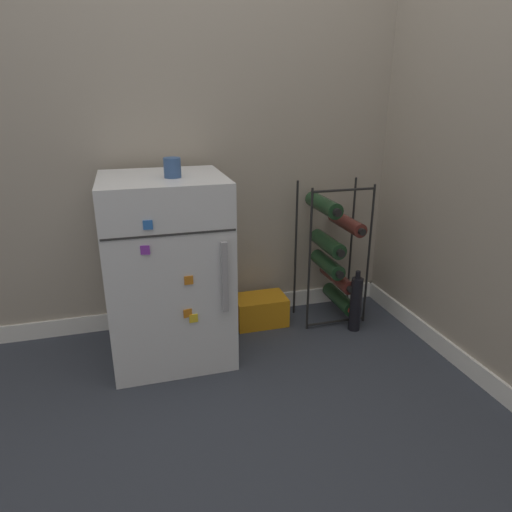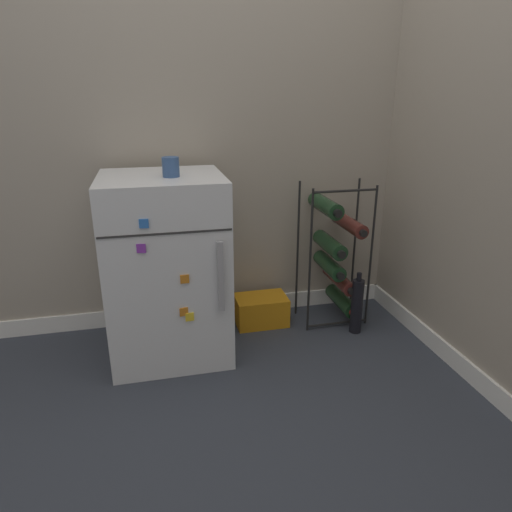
{
  "view_description": "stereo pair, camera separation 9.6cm",
  "coord_description": "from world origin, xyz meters",
  "px_view_note": "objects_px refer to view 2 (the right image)",
  "views": [
    {
      "loc": [
        -0.56,
        -1.57,
        1.18
      ],
      "look_at": [
        0.02,
        0.45,
        0.42
      ],
      "focal_mm": 32.0,
      "sensor_mm": 36.0,
      "label": 1
    },
    {
      "loc": [
        -0.47,
        -1.6,
        1.18
      ],
      "look_at": [
        0.02,
        0.45,
        0.42
      ],
      "focal_mm": 32.0,
      "sensor_mm": 36.0,
      "label": 2
    }
  ],
  "objects_px": {
    "wine_rack": "(335,254)",
    "soda_box": "(261,310)",
    "loose_bottle_floor": "(357,306)",
    "mini_fridge": "(167,268)",
    "fridge_top_cup": "(171,167)"
  },
  "relations": [
    {
      "from": "loose_bottle_floor",
      "to": "fridge_top_cup",
      "type": "bearing_deg",
      "value": 179.94
    },
    {
      "from": "fridge_top_cup",
      "to": "loose_bottle_floor",
      "type": "xyz_separation_m",
      "value": [
        0.9,
        -0.0,
        -0.74
      ]
    },
    {
      "from": "loose_bottle_floor",
      "to": "mini_fridge",
      "type": "bearing_deg",
      "value": 177.0
    },
    {
      "from": "fridge_top_cup",
      "to": "loose_bottle_floor",
      "type": "relative_size",
      "value": 0.25
    },
    {
      "from": "mini_fridge",
      "to": "loose_bottle_floor",
      "type": "height_order",
      "value": "mini_fridge"
    },
    {
      "from": "wine_rack",
      "to": "soda_box",
      "type": "xyz_separation_m",
      "value": [
        -0.39,
        0.04,
        -0.3
      ]
    },
    {
      "from": "wine_rack",
      "to": "soda_box",
      "type": "distance_m",
      "value": 0.5
    },
    {
      "from": "soda_box",
      "to": "loose_bottle_floor",
      "type": "relative_size",
      "value": 0.83
    },
    {
      "from": "mini_fridge",
      "to": "soda_box",
      "type": "xyz_separation_m",
      "value": [
        0.48,
        0.15,
        -0.35
      ]
    },
    {
      "from": "mini_fridge",
      "to": "soda_box",
      "type": "height_order",
      "value": "mini_fridge"
    },
    {
      "from": "fridge_top_cup",
      "to": "soda_box",
      "type": "bearing_deg",
      "value": 24.72
    },
    {
      "from": "soda_box",
      "to": "loose_bottle_floor",
      "type": "xyz_separation_m",
      "value": [
        0.46,
        -0.2,
        0.07
      ]
    },
    {
      "from": "fridge_top_cup",
      "to": "loose_bottle_floor",
      "type": "bearing_deg",
      "value": -0.06
    },
    {
      "from": "wine_rack",
      "to": "loose_bottle_floor",
      "type": "height_order",
      "value": "wine_rack"
    },
    {
      "from": "mini_fridge",
      "to": "wine_rack",
      "type": "height_order",
      "value": "mini_fridge"
    }
  ]
}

